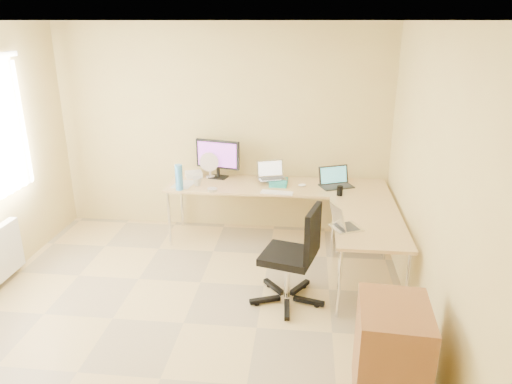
# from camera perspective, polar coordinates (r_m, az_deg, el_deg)

# --- Properties ---
(floor) EXTENTS (4.50, 4.50, 0.00)m
(floor) POSITION_cam_1_polar(r_m,az_deg,el_deg) (4.54, -8.71, -15.31)
(floor) COLOR tan
(floor) RESTS_ON ground
(ceiling) EXTENTS (4.50, 4.50, 0.00)m
(ceiling) POSITION_cam_1_polar(r_m,az_deg,el_deg) (3.72, -10.89, 19.57)
(ceiling) COLOR white
(ceiling) RESTS_ON ground
(wall_back) EXTENTS (4.50, 0.00, 4.50)m
(wall_back) POSITION_cam_1_polar(r_m,az_deg,el_deg) (6.06, -4.07, 7.44)
(wall_back) COLOR tan
(wall_back) RESTS_ON ground
(wall_right) EXTENTS (0.00, 4.50, 4.50)m
(wall_right) POSITION_cam_1_polar(r_m,az_deg,el_deg) (3.94, 21.19, -0.74)
(wall_right) COLOR tan
(wall_right) RESTS_ON ground
(desk_main) EXTENTS (2.65, 0.70, 0.73)m
(desk_main) POSITION_cam_1_polar(r_m,az_deg,el_deg) (5.87, 2.47, -2.50)
(desk_main) COLOR tan
(desk_main) RESTS_ON ground
(desk_return) EXTENTS (0.70, 1.30, 0.73)m
(desk_return) POSITION_cam_1_polar(r_m,az_deg,el_deg) (5.00, 13.02, -7.23)
(desk_return) COLOR tan
(desk_return) RESTS_ON ground
(monitor) EXTENTS (0.60, 0.31, 0.49)m
(monitor) POSITION_cam_1_polar(r_m,az_deg,el_deg) (5.95, -4.61, 3.98)
(monitor) COLOR black
(monitor) RESTS_ON desk_main
(book_stack) EXTENTS (0.22, 0.29, 0.05)m
(book_stack) POSITION_cam_1_polar(r_m,az_deg,el_deg) (5.76, 2.74, 1.17)
(book_stack) COLOR teal
(book_stack) RESTS_ON desk_main
(laptop_center) EXTENTS (0.40, 0.35, 0.21)m
(laptop_center) POSITION_cam_1_polar(r_m,az_deg,el_deg) (5.77, 1.91, 2.58)
(laptop_center) COLOR #A6A6B1
(laptop_center) RESTS_ON desk_main
(laptop_black) EXTENTS (0.45, 0.40, 0.24)m
(laptop_black) POSITION_cam_1_polar(r_m,az_deg,el_deg) (5.72, 9.69, 1.76)
(laptop_black) COLOR black
(laptop_black) RESTS_ON desk_main
(keyboard) EXTENTS (0.38, 0.15, 0.02)m
(keyboard) POSITION_cam_1_polar(r_m,az_deg,el_deg) (5.46, 2.53, -0.06)
(keyboard) COLOR white
(keyboard) RESTS_ON desk_main
(mouse) EXTENTS (0.10, 0.08, 0.03)m
(mouse) POSITION_cam_1_polar(r_m,az_deg,el_deg) (5.70, 5.57, 0.83)
(mouse) COLOR white
(mouse) RESTS_ON desk_main
(mug) EXTENTS (0.14, 0.14, 0.11)m
(mug) POSITION_cam_1_polar(r_m,az_deg,el_deg) (5.74, -7.06, 1.28)
(mug) COLOR silver
(mug) RESTS_ON desk_main
(cd_stack) EXTENTS (0.14, 0.14, 0.03)m
(cd_stack) POSITION_cam_1_polar(r_m,az_deg,el_deg) (5.55, -5.28, 0.28)
(cd_stack) COLOR silver
(cd_stack) RESTS_ON desk_main
(water_bottle) EXTENTS (0.11, 0.11, 0.31)m
(water_bottle) POSITION_cam_1_polar(r_m,az_deg,el_deg) (5.59, -9.24, 1.75)
(water_bottle) COLOR #4191DD
(water_bottle) RESTS_ON desk_main
(papers) EXTENTS (0.27, 0.35, 0.01)m
(papers) POSITION_cam_1_polar(r_m,az_deg,el_deg) (5.81, -8.69, 0.93)
(papers) COLOR silver
(papers) RESTS_ON desk_main
(white_box) EXTENTS (0.24, 0.21, 0.07)m
(white_box) POSITION_cam_1_polar(r_m,az_deg,el_deg) (6.06, -7.50, 2.12)
(white_box) COLOR white
(white_box) RESTS_ON desk_main
(desk_fan) EXTENTS (0.24, 0.24, 0.31)m
(desk_fan) POSITION_cam_1_polar(r_m,az_deg,el_deg) (5.99, -5.54, 3.16)
(desk_fan) COLOR silver
(desk_fan) RESTS_ON desk_main
(black_cup) EXTENTS (0.09, 0.09, 0.11)m
(black_cup) POSITION_cam_1_polar(r_m,az_deg,el_deg) (5.45, 10.04, 0.15)
(black_cup) COLOR black
(black_cup) RESTS_ON desk_main
(laptop_return) EXTENTS (0.38, 0.35, 0.21)m
(laptop_return) POSITION_cam_1_polar(r_m,az_deg,el_deg) (4.59, 10.88, -3.13)
(laptop_return) COLOR silver
(laptop_return) RESTS_ON desk_return
(office_chair) EXTENTS (0.75, 0.75, 1.02)m
(office_chair) POSITION_cam_1_polar(r_m,az_deg,el_deg) (4.56, 3.84, -7.56)
(office_chair) COLOR black
(office_chair) RESTS_ON ground
(cabinet) EXTENTS (0.52, 0.62, 0.82)m
(cabinet) POSITION_cam_1_polar(r_m,az_deg,el_deg) (3.67, 15.86, -18.59)
(cabinet) COLOR #986335
(cabinet) RESTS_ON ground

